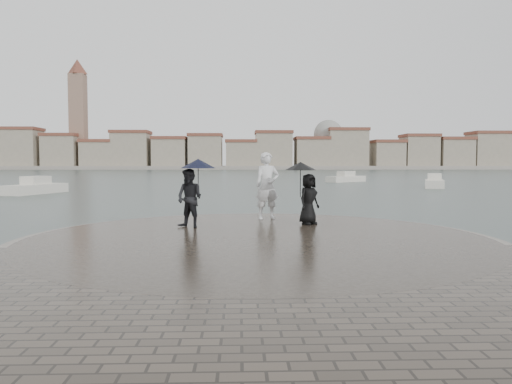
{
  "coord_description": "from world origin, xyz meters",
  "views": [
    {
      "loc": [
        -0.46,
        -9.38,
        2.29
      ],
      "look_at": [
        0.0,
        4.8,
        1.45
      ],
      "focal_mm": 35.0,
      "sensor_mm": 36.0,
      "label": 1
    }
  ],
  "objects": [
    {
      "name": "visitor_right",
      "position": [
        1.61,
        6.09,
        1.47
      ],
      "size": [
        1.21,
        1.06,
        1.95
      ],
      "color": "black",
      "rests_on": "quay_tip"
    },
    {
      "name": "quay_tip",
      "position": [
        0.0,
        3.5,
        0.18
      ],
      "size": [
        11.9,
        11.9,
        0.36
      ],
      "primitive_type": "cylinder",
      "color": "#2D261E",
      "rests_on": "ground"
    },
    {
      "name": "ground",
      "position": [
        0.0,
        0.0,
        0.0
      ],
      "size": [
        400.0,
        400.0,
        0.0
      ],
      "primitive_type": "plane",
      "color": "#2B3835",
      "rests_on": "ground"
    },
    {
      "name": "boats",
      "position": [
        4.72,
        37.69,
        0.38
      ],
      "size": [
        36.25,
        26.64,
        1.5
      ],
      "color": "silver",
      "rests_on": "ground"
    },
    {
      "name": "statue",
      "position": [
        0.47,
        7.59,
        1.5
      ],
      "size": [
        0.94,
        0.73,
        2.28
      ],
      "primitive_type": "imported",
      "rotation": [
        0.0,
        0.0,
        0.25
      ],
      "color": "white",
      "rests_on": "quay_tip"
    },
    {
      "name": "visitor_left",
      "position": [
        -1.89,
        5.42,
        1.49
      ],
      "size": [
        1.32,
        1.14,
        2.04
      ],
      "color": "black",
      "rests_on": "quay_tip"
    },
    {
      "name": "kerb_ring",
      "position": [
        0.0,
        3.5,
        0.16
      ],
      "size": [
        12.5,
        12.5,
        0.32
      ],
      "primitive_type": "cylinder",
      "color": "gray",
      "rests_on": "ground"
    },
    {
      "name": "far_skyline",
      "position": [
        -6.29,
        160.71,
        5.61
      ],
      "size": [
        260.0,
        20.0,
        37.0
      ],
      "color": "gray",
      "rests_on": "ground"
    }
  ]
}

